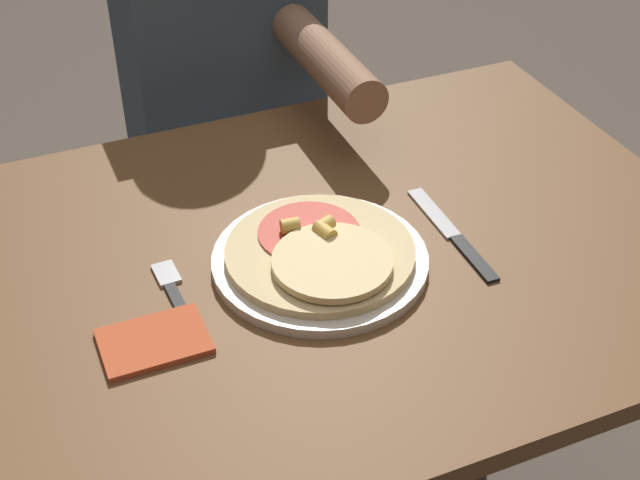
# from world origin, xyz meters

# --- Properties ---
(dining_table) EXTENTS (1.06, 0.76, 0.78)m
(dining_table) POSITION_xyz_m (0.00, 0.00, 0.64)
(dining_table) COLOR brown
(dining_table) RESTS_ON ground_plane
(plate) EXTENTS (0.28, 0.28, 0.01)m
(plate) POSITION_xyz_m (-0.02, -0.03, 0.79)
(plate) COLOR silver
(plate) RESTS_ON dining_table
(pizza) EXTENTS (0.24, 0.24, 0.04)m
(pizza) POSITION_xyz_m (-0.02, -0.03, 0.80)
(pizza) COLOR #E0C689
(pizza) RESTS_ON plate
(fork) EXTENTS (0.03, 0.18, 0.00)m
(fork) POSITION_xyz_m (-0.21, -0.02, 0.78)
(fork) COLOR black
(fork) RESTS_ON dining_table
(knife) EXTENTS (0.02, 0.22, 0.00)m
(knife) POSITION_xyz_m (0.17, -0.04, 0.78)
(knife) COLOR black
(knife) RESTS_ON dining_table
(napkin) EXTENTS (0.12, 0.09, 0.01)m
(napkin) POSITION_xyz_m (-0.25, -0.09, 0.78)
(napkin) COLOR #C6512D
(napkin) RESTS_ON dining_table
(person_diner) EXTENTS (0.33, 0.52, 1.21)m
(person_diner) POSITION_xyz_m (0.04, 0.58, 0.71)
(person_diner) COLOR #2D2D38
(person_diner) RESTS_ON ground_plane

